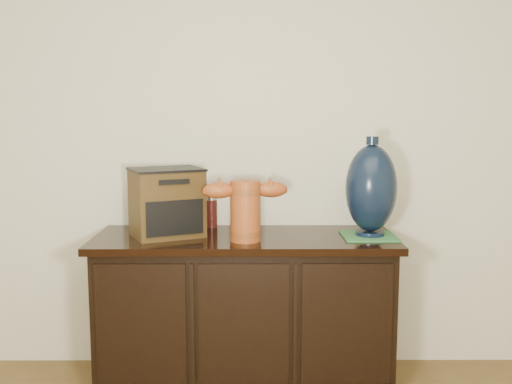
{
  "coord_description": "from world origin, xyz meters",
  "views": [
    {
      "loc": [
        0.05,
        -0.63,
        1.37
      ],
      "look_at": [
        0.06,
        2.18,
        0.98
      ],
      "focal_mm": 42.0,
      "sensor_mm": 36.0,
      "label": 1
    }
  ],
  "objects_px": {
    "sideboard": "(245,309)",
    "spray_can": "(212,212)",
    "terracotta_vessel": "(245,207)",
    "lamp_base": "(371,189)",
    "tv_radio": "(167,202)"
  },
  "relations": [
    {
      "from": "terracotta_vessel",
      "to": "spray_can",
      "type": "height_order",
      "value": "terracotta_vessel"
    },
    {
      "from": "sideboard",
      "to": "spray_can",
      "type": "height_order",
      "value": "spray_can"
    },
    {
      "from": "sideboard",
      "to": "lamp_base",
      "type": "height_order",
      "value": "lamp_base"
    },
    {
      "from": "tv_radio",
      "to": "sideboard",
      "type": "bearing_deg",
      "value": -25.79
    },
    {
      "from": "sideboard",
      "to": "terracotta_vessel",
      "type": "xyz_separation_m",
      "value": [
        0.01,
        -0.11,
        0.53
      ]
    },
    {
      "from": "sideboard",
      "to": "spray_can",
      "type": "xyz_separation_m",
      "value": [
        -0.17,
        0.22,
        0.45
      ]
    },
    {
      "from": "lamp_base",
      "to": "spray_can",
      "type": "bearing_deg",
      "value": 163.22
    },
    {
      "from": "spray_can",
      "to": "tv_radio",
      "type": "bearing_deg",
      "value": -133.91
    },
    {
      "from": "terracotta_vessel",
      "to": "tv_radio",
      "type": "xyz_separation_m",
      "value": [
        -0.38,
        0.12,
        0.0
      ]
    },
    {
      "from": "spray_can",
      "to": "lamp_base",
      "type": "bearing_deg",
      "value": -16.78
    },
    {
      "from": "terracotta_vessel",
      "to": "lamp_base",
      "type": "relative_size",
      "value": 0.85
    },
    {
      "from": "terracotta_vessel",
      "to": "tv_radio",
      "type": "relative_size",
      "value": 0.98
    },
    {
      "from": "terracotta_vessel",
      "to": "lamp_base",
      "type": "bearing_deg",
      "value": 0.2
    },
    {
      "from": "terracotta_vessel",
      "to": "sideboard",
      "type": "bearing_deg",
      "value": 84.76
    },
    {
      "from": "tv_radio",
      "to": "terracotta_vessel",
      "type": "bearing_deg",
      "value": -41.71
    }
  ]
}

